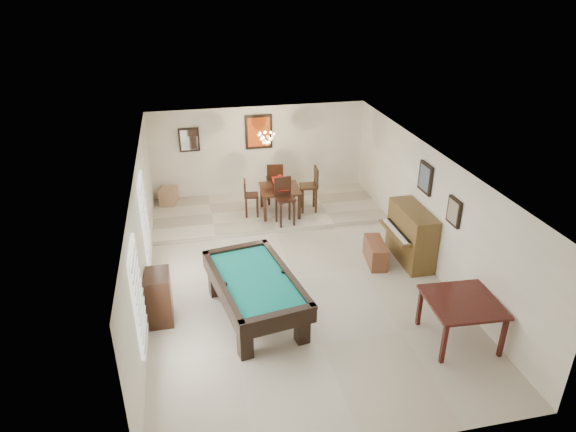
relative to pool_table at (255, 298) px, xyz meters
name	(u,v)px	position (x,y,z in m)	size (l,w,h in m)	color
ground_plane	(294,276)	(1.01, 1.22, -0.43)	(6.00, 9.00, 0.02)	beige
wall_back	(259,152)	(1.01, 5.72, 0.88)	(6.00, 0.04, 2.60)	silver
wall_front	(372,377)	(1.01, -3.28, 0.88)	(6.00, 0.04, 2.60)	silver
wall_left	(143,236)	(-1.99, 1.22, 0.88)	(0.04, 9.00, 2.60)	silver
wall_right	(430,209)	(4.01, 1.22, 0.88)	(0.04, 9.00, 2.60)	silver
ceiling	(295,162)	(1.01, 1.22, 2.18)	(6.00, 9.00, 0.04)	white
dining_step	(268,211)	(1.01, 4.47, -0.36)	(6.00, 2.50, 0.12)	beige
window_left_front	(138,296)	(-1.96, -0.98, 0.98)	(0.06, 1.00, 1.70)	white
window_left_rear	(145,218)	(-1.96, 1.82, 0.98)	(0.06, 1.00, 1.70)	white
pool_table	(255,298)	(0.00, 0.00, 0.00)	(1.36, 2.51, 0.84)	black
square_table	(460,320)	(3.39, -1.42, 0.00)	(1.20, 1.20, 0.83)	black
upright_piano	(405,236)	(3.57, 1.36, 0.21)	(0.84, 1.50, 1.25)	brown
piano_bench	(375,252)	(2.91, 1.39, -0.16)	(0.36, 0.92, 0.51)	brown
apothecary_chest	(159,297)	(-1.75, 0.27, 0.08)	(0.44, 0.66, 0.99)	black
dining_table	(280,198)	(1.29, 4.13, 0.12)	(1.01, 1.01, 0.83)	black
flower_vase	(280,179)	(1.29, 4.13, 0.66)	(0.15, 0.15, 0.25)	#B0170F
dining_chair_south	(285,202)	(1.30, 3.49, 0.30)	(0.44, 0.44, 1.19)	black
dining_chair_north	(274,182)	(1.28, 4.84, 0.29)	(0.44, 0.44, 1.18)	black
dining_chair_west	(251,198)	(0.54, 4.16, 0.19)	(0.36, 0.36, 0.97)	black
dining_chair_east	(308,189)	(2.06, 4.15, 0.30)	(0.44, 0.44, 1.20)	black
corner_bench	(169,196)	(-1.58, 5.36, -0.07)	(0.41, 0.51, 0.46)	tan
chandelier	(266,134)	(1.01, 4.42, 1.78)	(0.44, 0.44, 0.60)	#FFE5B2
back_painting	(259,132)	(1.01, 5.68, 1.48)	(0.75, 0.06, 0.95)	#D84C14
back_mirror	(189,140)	(-0.89, 5.68, 1.38)	(0.55, 0.06, 0.65)	white
right_picture_upper	(426,178)	(3.97, 1.52, 1.48)	(0.06, 0.55, 0.65)	slate
right_picture_lower	(454,212)	(3.97, 0.22, 1.28)	(0.06, 0.45, 0.55)	gray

